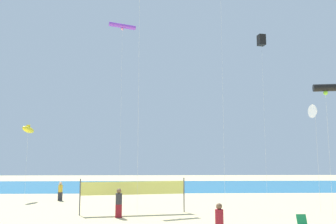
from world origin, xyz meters
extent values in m
cube|color=#1E6B99|center=(0.00, 31.87, 0.00)|extent=(120.00, 20.00, 0.01)
cube|color=#2D2D33|center=(-7.75, 15.88, 0.38)|extent=(0.36, 0.22, 0.76)
cylinder|color=gold|center=(-7.75, 15.88, 1.08)|extent=(0.38, 0.38, 0.63)
sphere|color=beige|center=(-7.75, 15.88, 1.53)|extent=(0.28, 0.28, 0.28)
cylinder|color=maroon|center=(3.86, 0.59, 1.09)|extent=(0.39, 0.39, 0.64)
sphere|color=brown|center=(3.86, 0.59, 1.56)|extent=(0.29, 0.29, 0.29)
cube|color=maroon|center=(-1.53, 6.96, 0.42)|extent=(0.40, 0.24, 0.83)
cylinder|color=#2D2D33|center=(-1.53, 6.96, 1.18)|extent=(0.42, 0.42, 0.69)
sphere|color=brown|center=(-1.53, 6.96, 1.68)|extent=(0.31, 0.31, 0.31)
cube|color=#1E8C4C|center=(8.48, 2.36, 0.60)|extent=(0.52, 0.23, 0.57)
cylinder|color=#4C4C51|center=(-4.25, 7.93, 1.20)|extent=(0.08, 0.08, 2.40)
cylinder|color=#4C4C51|center=(2.85, 9.10, 1.20)|extent=(0.08, 0.08, 2.40)
cube|color=#EAE566|center=(-0.70, 8.51, 1.73)|extent=(7.10, 1.19, 0.90)
cylinder|color=silver|center=(12.00, 6.05, 4.19)|extent=(0.01, 0.01, 8.39)
cylinder|color=black|center=(12.00, 6.05, 8.39)|extent=(1.57, 0.73, 0.49)
sphere|color=#8CD833|center=(12.00, 6.05, 8.04)|extent=(0.29, 0.29, 0.29)
cylinder|color=silver|center=(-2.39, 15.12, 8.03)|extent=(0.01, 0.01, 16.06)
cylinder|color=purple|center=(-2.39, 15.12, 16.06)|extent=(2.48, 1.34, 0.40)
sphere|color=pink|center=(-2.39, 15.12, 15.76)|extent=(0.24, 0.24, 0.24)
cylinder|color=silver|center=(12.44, 8.65, 3.58)|extent=(0.01, 0.01, 7.17)
cone|color=white|center=(12.44, 8.65, 7.17)|extent=(0.68, 1.07, 0.99)
cylinder|color=silver|center=(11.55, 17.81, 7.88)|extent=(0.01, 0.01, 15.77)
cube|color=black|center=(11.55, 17.81, 15.77)|extent=(0.81, 0.81, 1.11)
cylinder|color=silver|center=(6.38, 12.22, 9.50)|extent=(0.01, 0.01, 19.01)
cylinder|color=silver|center=(-11.57, 17.66, 3.25)|extent=(0.01, 0.01, 6.50)
ellipsoid|color=yellow|center=(-11.57, 17.66, 6.50)|extent=(1.00, 1.87, 0.85)
cube|color=yellow|center=(-11.57, 17.66, 6.76)|extent=(0.34, 0.06, 0.43)
cylinder|color=silver|center=(-0.29, 6.17, 9.97)|extent=(0.01, 0.01, 19.94)
camera|label=1|loc=(0.98, -15.92, 3.82)|focal=36.86mm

